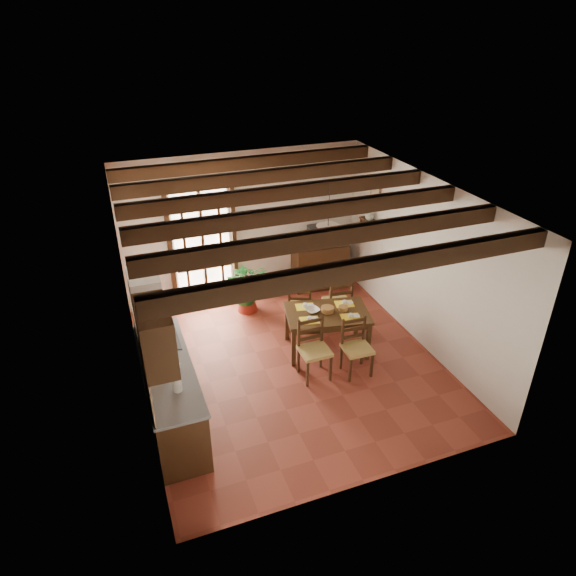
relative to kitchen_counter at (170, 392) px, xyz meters
name	(u,v)px	position (x,y,z in m)	size (l,w,h in m)	color
ground_plane	(291,364)	(1.96, 0.60, -0.47)	(5.00, 5.00, 0.00)	maroon
room_shell	(291,261)	(1.96, 0.60, 1.34)	(4.52, 5.02, 2.81)	silver
ceiling_beams	(291,202)	(1.96, 0.60, 2.22)	(4.50, 4.34, 0.20)	black
french_door	(203,244)	(1.16, 3.05, 0.70)	(1.26, 0.11, 2.32)	white
kitchen_counter	(170,392)	(0.00, 0.00, 0.00)	(0.64, 2.25, 1.38)	#352010
upper_cabinet	(156,336)	(-0.12, -0.70, 1.38)	(0.35, 0.80, 0.70)	#352010
range_hood	(145,292)	(-0.09, 0.55, 1.26)	(0.38, 0.60, 0.54)	white
counter_items	(165,359)	(0.00, 0.09, 0.49)	(0.50, 1.43, 0.25)	black
dining_table	(327,317)	(2.64, 0.78, 0.15)	(1.46, 1.11, 0.71)	#3B2613
chair_near_left	(314,360)	(2.18, 0.20, -0.17)	(0.44, 0.42, 0.95)	tan
chair_near_right	(356,357)	(2.82, 0.06, -0.19)	(0.43, 0.41, 0.91)	tan
chair_far_left	(300,315)	(2.47, 1.50, -0.20)	(0.53, 0.52, 0.88)	tan
chair_far_right	(337,311)	(3.11, 1.36, -0.18)	(0.48, 0.46, 0.95)	tan
table_setting	(327,313)	(2.64, 0.78, 0.23)	(0.95, 0.64, 0.09)	yellow
table_bowl	(312,310)	(2.43, 0.88, 0.26)	(0.22, 0.22, 0.05)	white
sideboard	(320,266)	(3.42, 2.83, -0.02)	(1.07, 0.48, 0.91)	#352010
crt_tv	(321,236)	(3.42, 2.82, 0.62)	(0.44, 0.41, 0.37)	black
fuse_box	(318,199)	(3.46, 3.08, 1.28)	(0.25, 0.03, 0.32)	white
plant_pot	(248,305)	(1.78, 2.42, -0.36)	(0.38, 0.38, 0.23)	maroon
potted_plant	(247,283)	(1.78, 2.42, 0.10)	(1.90, 1.63, 2.12)	#144C19
wall_shelf	(369,222)	(4.10, 2.20, 1.04)	(0.20, 0.42, 0.20)	#352010
shelf_vase	(370,215)	(4.10, 2.20, 1.18)	(0.15, 0.15, 0.15)	#B2BFB2
shelf_flowers	(371,204)	(4.10, 2.20, 1.38)	(0.14, 0.14, 0.36)	yellow
framed_picture	(376,194)	(4.18, 2.20, 1.58)	(0.03, 0.32, 0.32)	brown
pendant_lamp	(328,230)	(2.64, 0.88, 1.60)	(0.36, 0.36, 0.84)	black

